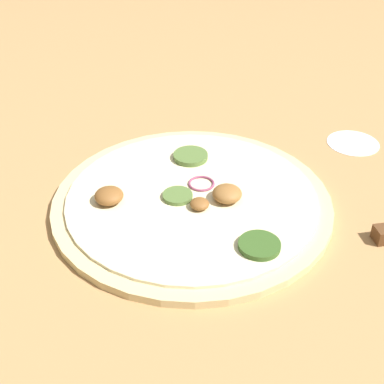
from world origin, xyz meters
name	(u,v)px	position (x,y,z in m)	size (l,w,h in m)	color
ground_plane	(192,205)	(0.00, 0.00, 0.00)	(3.00, 3.00, 0.00)	tan
pizza	(192,200)	(0.00, 0.00, 0.01)	(0.35, 0.35, 0.03)	beige
flour_patch	(353,143)	(0.19, -0.21, 0.00)	(0.08, 0.08, 0.00)	white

